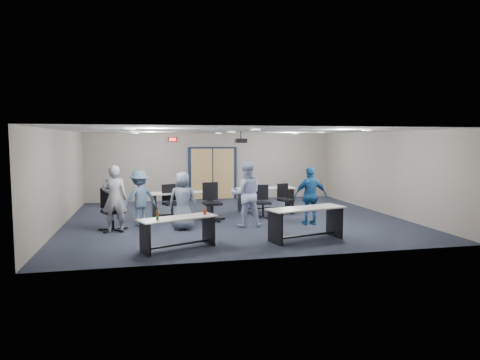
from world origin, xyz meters
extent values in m
plane|color=black|center=(0.00, 0.00, 0.00)|extent=(10.00, 10.00, 0.00)
cube|color=gray|center=(0.00, 4.50, 1.35)|extent=(10.00, 0.04, 2.70)
cube|color=gray|center=(0.00, -4.50, 1.35)|extent=(10.00, 0.04, 2.70)
cube|color=gray|center=(-5.00, 0.00, 1.35)|extent=(0.04, 9.00, 2.70)
cube|color=gray|center=(5.00, 0.00, 1.35)|extent=(0.04, 9.00, 2.70)
cube|color=silver|center=(0.00, 0.00, 2.70)|extent=(10.00, 9.00, 0.04)
cube|color=black|center=(0.00, 4.47, 1.05)|extent=(2.00, 0.06, 2.20)
cube|color=#A67E4C|center=(-0.45, 4.45, 1.05)|extent=(0.85, 0.04, 2.05)
cube|color=#A67E4C|center=(0.45, 4.45, 1.05)|extent=(0.85, 0.04, 2.05)
cube|color=black|center=(-1.60, 4.45, 2.45)|extent=(0.32, 0.05, 0.18)
cube|color=#FF0C0C|center=(-1.60, 4.42, 2.45)|extent=(0.26, 0.02, 0.12)
cylinder|color=black|center=(0.30, 0.50, 2.58)|extent=(0.04, 0.04, 0.24)
cube|color=black|center=(0.30, 0.50, 2.40)|extent=(0.35, 0.30, 0.14)
cylinder|color=black|center=(0.30, 0.35, 2.40)|extent=(0.08, 0.03, 0.08)
cube|color=#A9A7A0|center=(-1.98, -3.32, 0.69)|extent=(1.84, 1.19, 0.03)
cube|color=black|center=(-2.70, -3.61, 0.34)|extent=(0.24, 0.51, 0.68)
cube|color=black|center=(-1.26, -3.03, 0.34)|extent=(0.24, 0.51, 0.68)
cube|color=black|center=(-1.98, -3.32, 0.10)|extent=(1.46, 0.62, 0.04)
cylinder|color=#A83016|center=(-1.35, -3.07, 0.77)|extent=(0.08, 0.08, 0.12)
cube|color=#A9A7A0|center=(1.11, -3.13, 0.78)|extent=(2.05, 1.11, 0.03)
cube|color=black|center=(0.26, -3.34, 0.38)|extent=(0.20, 0.59, 0.76)
cube|color=black|center=(1.95, -2.91, 0.38)|extent=(0.20, 0.59, 0.76)
cube|color=black|center=(1.11, -3.13, 0.11)|extent=(1.70, 0.48, 0.04)
cube|color=#A9A7A0|center=(-1.56, 0.59, 0.78)|extent=(2.03, 0.87, 0.03)
cube|color=black|center=(-2.43, 0.49, 0.38)|extent=(0.12, 0.60, 0.76)
cube|color=black|center=(-0.69, 0.69, 0.38)|extent=(0.12, 0.60, 0.76)
cube|color=black|center=(-1.56, 0.59, 0.11)|extent=(1.74, 0.25, 0.04)
cube|color=#A9A7A0|center=(1.31, 1.15, 0.79)|extent=(2.01, 0.74, 0.03)
cube|color=black|center=(0.43, 1.11, 0.39)|extent=(0.08, 0.61, 0.77)
cube|color=black|center=(2.19, 1.18, 0.39)|extent=(0.08, 0.61, 0.77)
cube|color=black|center=(1.31, 1.15, 0.11)|extent=(1.77, 0.12, 0.04)
imported|color=gray|center=(-3.47, -1.21, 0.89)|extent=(0.67, 0.47, 1.77)
imported|color=slate|center=(-1.70, -1.26, 0.79)|extent=(0.86, 0.66, 1.58)
imported|color=#B6C3F1|center=(0.06, -1.23, 0.92)|extent=(0.93, 0.75, 1.83)
imported|color=#194D8C|center=(1.93, -1.34, 0.83)|extent=(0.98, 0.42, 1.66)
imported|color=#476281|center=(-2.85, -0.47, 0.79)|extent=(1.17, 0.99, 1.58)
camera|label=1|loc=(-2.66, -12.74, 2.41)|focal=32.00mm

